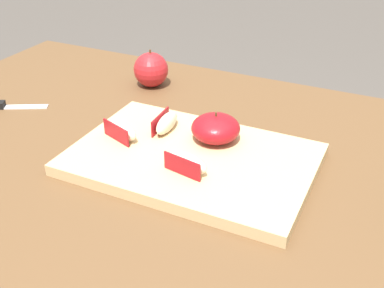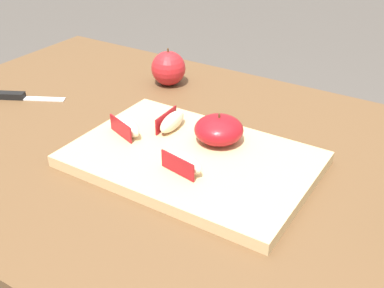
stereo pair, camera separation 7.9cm
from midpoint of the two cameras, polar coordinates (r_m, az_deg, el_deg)
dining_table at (r=0.91m, az=2.23°, el=-6.85°), size 1.30×0.77×0.75m
cutting_board at (r=0.81m, az=2.81°, el=-1.93°), size 0.41×0.27×0.02m
apple_half_skin_up at (r=0.83m, az=5.98°, el=1.67°), size 0.09×0.09×0.05m
apple_wedge_back at (r=0.75m, az=1.91°, el=-2.32°), size 0.08×0.04×0.03m
apple_wedge_left at (r=0.87m, az=0.13°, el=2.65°), size 0.03×0.07×0.03m
apple_wedge_front at (r=0.86m, az=-5.31°, el=2.06°), size 0.08×0.05×0.03m
paring_knife at (r=1.10m, az=-18.70°, el=5.46°), size 0.15×0.09×0.01m
whole_apple_crimson at (r=1.10m, az=-0.80°, el=9.08°), size 0.08×0.08×0.09m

